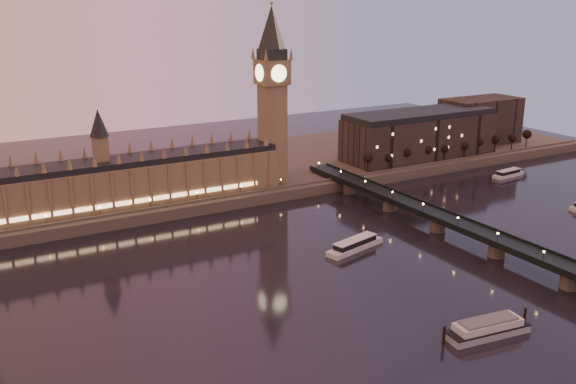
% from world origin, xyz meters
% --- Properties ---
extents(ground, '(700.00, 700.00, 0.00)m').
position_xyz_m(ground, '(0.00, 0.00, 0.00)').
color(ground, black).
rests_on(ground, ground).
extents(far_embankment, '(560.00, 130.00, 6.00)m').
position_xyz_m(far_embankment, '(30.00, 165.00, 3.00)').
color(far_embankment, '#423D35').
rests_on(far_embankment, ground).
extents(palace_of_westminster, '(180.00, 26.62, 52.00)m').
position_xyz_m(palace_of_westminster, '(-40.12, 120.99, 21.71)').
color(palace_of_westminster, brown).
rests_on(palace_of_westminster, ground).
extents(big_ben, '(17.68, 17.68, 104.00)m').
position_xyz_m(big_ben, '(53.99, 120.99, 63.95)').
color(big_ben, brown).
rests_on(big_ben, ground).
extents(westminster_bridge, '(13.20, 260.00, 15.30)m').
position_xyz_m(westminster_bridge, '(91.61, 0.00, 5.52)').
color(westminster_bridge, black).
rests_on(westminster_bridge, ground).
extents(city_block, '(155.00, 45.00, 34.00)m').
position_xyz_m(city_block, '(194.94, 130.93, 22.24)').
color(city_block, black).
rests_on(city_block, ground).
extents(bare_tree_0, '(5.54, 5.54, 11.26)m').
position_xyz_m(bare_tree_0, '(116.51, 109.00, 14.39)').
color(bare_tree_0, black).
rests_on(bare_tree_0, ground).
extents(bare_tree_1, '(5.54, 5.54, 11.26)m').
position_xyz_m(bare_tree_1, '(132.49, 109.00, 14.39)').
color(bare_tree_1, black).
rests_on(bare_tree_1, ground).
extents(bare_tree_2, '(5.54, 5.54, 11.26)m').
position_xyz_m(bare_tree_2, '(148.48, 109.00, 14.39)').
color(bare_tree_2, black).
rests_on(bare_tree_2, ground).
extents(bare_tree_3, '(5.54, 5.54, 11.26)m').
position_xyz_m(bare_tree_3, '(164.46, 109.00, 14.39)').
color(bare_tree_3, black).
rests_on(bare_tree_3, ground).
extents(bare_tree_4, '(5.54, 5.54, 11.26)m').
position_xyz_m(bare_tree_4, '(180.44, 109.00, 14.39)').
color(bare_tree_4, black).
rests_on(bare_tree_4, ground).
extents(bare_tree_5, '(5.54, 5.54, 11.26)m').
position_xyz_m(bare_tree_5, '(196.42, 109.00, 14.39)').
color(bare_tree_5, black).
rests_on(bare_tree_5, ground).
extents(bare_tree_6, '(5.54, 5.54, 11.26)m').
position_xyz_m(bare_tree_6, '(212.41, 109.00, 14.39)').
color(bare_tree_6, black).
rests_on(bare_tree_6, ground).
extents(bare_tree_7, '(5.54, 5.54, 11.26)m').
position_xyz_m(bare_tree_7, '(228.39, 109.00, 14.39)').
color(bare_tree_7, black).
rests_on(bare_tree_7, ground).
extents(bare_tree_8, '(5.54, 5.54, 11.26)m').
position_xyz_m(bare_tree_8, '(244.37, 109.00, 14.39)').
color(bare_tree_8, black).
rests_on(bare_tree_8, ground).
extents(bare_tree_9, '(5.54, 5.54, 11.26)m').
position_xyz_m(bare_tree_9, '(260.35, 109.00, 14.39)').
color(bare_tree_9, black).
rests_on(bare_tree_9, ground).
extents(cruise_boat_a, '(33.22, 14.91, 5.20)m').
position_xyz_m(cruise_boat_a, '(42.07, 19.64, 2.29)').
color(cruise_boat_a, silver).
rests_on(cruise_boat_a, ground).
extents(cruise_boat_b, '(25.31, 8.47, 4.59)m').
position_xyz_m(cruise_boat_b, '(203.41, 74.32, 2.02)').
color(cruise_boat_b, silver).
rests_on(cruise_boat_b, ground).
extents(moored_barge, '(35.11, 12.28, 6.48)m').
position_xyz_m(moored_barge, '(35.26, -67.65, 2.74)').
color(moored_barge, '#899FAF').
rests_on(moored_barge, ground).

